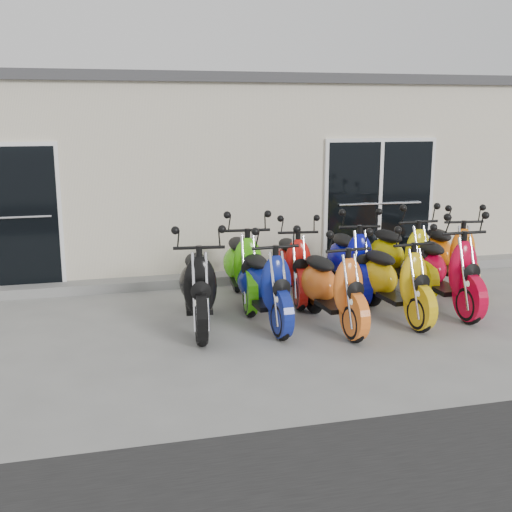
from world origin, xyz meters
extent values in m
plane|color=gray|center=(0.00, 0.00, 0.00)|extent=(80.00, 80.00, 0.00)
cube|color=beige|center=(0.00, 5.20, 1.60)|extent=(14.00, 6.00, 3.20)
cube|color=#3F3F42|center=(0.00, 5.20, 3.28)|extent=(14.20, 6.20, 0.16)
cube|color=gray|center=(0.00, 2.02, 0.07)|extent=(14.00, 0.40, 0.15)
cube|color=black|center=(-3.20, 2.17, 1.26)|extent=(1.07, 0.08, 2.22)
cube|color=black|center=(2.60, 2.17, 1.26)|extent=(2.02, 0.08, 2.22)
camera|label=1|loc=(-2.19, -7.97, 2.74)|focal=45.00mm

